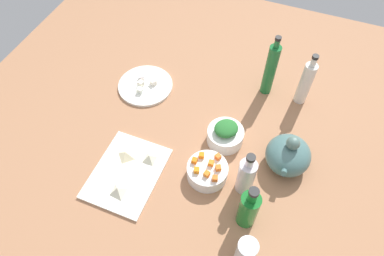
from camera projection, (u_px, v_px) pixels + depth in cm
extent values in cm
cube|color=#A16E4C|center=(192.00, 138.00, 133.84)|extent=(190.00, 190.00, 3.00)
cube|color=white|center=(127.00, 173.00, 122.63)|extent=(29.50, 22.86, 1.00)
cylinder|color=white|center=(145.00, 86.00, 146.97)|extent=(22.99, 22.99, 1.20)
cylinder|color=white|center=(225.00, 136.00, 128.89)|extent=(13.54, 13.54, 6.01)
cylinder|color=white|center=(207.00, 171.00, 120.45)|extent=(14.31, 14.31, 5.52)
ellipsoid|color=#466C6A|center=(288.00, 155.00, 120.91)|extent=(16.59, 15.71, 11.36)
sphere|color=#4F6C65|center=(293.00, 143.00, 114.79)|extent=(4.64, 4.64, 4.64)
cylinder|color=#466C6A|center=(284.00, 170.00, 115.92)|extent=(5.38, 2.00, 3.93)
cylinder|color=#1C6831|center=(270.00, 70.00, 136.69)|extent=(4.62, 4.62, 23.45)
cylinder|color=#1C6831|center=(277.00, 44.00, 125.73)|extent=(2.08, 2.08, 3.55)
cylinder|color=black|center=(278.00, 38.00, 123.80)|extent=(2.31, 2.31, 1.20)
cylinder|color=silver|center=(246.00, 177.00, 113.71)|extent=(5.85, 5.85, 15.41)
cylinder|color=silver|center=(250.00, 162.00, 105.94)|extent=(2.63, 2.63, 3.72)
cylinder|color=black|center=(251.00, 158.00, 103.95)|extent=(2.92, 2.92, 1.20)
cylinder|color=silver|center=(305.00, 84.00, 135.31)|extent=(4.85, 4.85, 19.28)
cylinder|color=silver|center=(314.00, 62.00, 125.98)|extent=(2.18, 2.18, 3.71)
cylinder|color=black|center=(316.00, 57.00, 123.99)|extent=(2.42, 2.42, 1.20)
cylinder|color=#156824|center=(248.00, 210.00, 107.00)|extent=(6.27, 6.27, 15.46)
cylinder|color=#156824|center=(253.00, 196.00, 99.01)|extent=(2.82, 2.82, 4.24)
cylinder|color=black|center=(254.00, 192.00, 96.81)|extent=(3.13, 3.13, 1.20)
cylinder|color=white|center=(246.00, 253.00, 100.31)|extent=(5.93, 5.93, 13.52)
cube|color=orange|center=(197.00, 170.00, 116.56)|extent=(2.26, 2.26, 1.80)
cube|color=orange|center=(211.00, 163.00, 118.16)|extent=(1.91, 1.91, 1.80)
cube|color=orange|center=(202.00, 156.00, 119.94)|extent=(2.20, 2.20, 1.80)
cube|color=orange|center=(218.00, 157.00, 119.65)|extent=(2.43, 2.43, 1.80)
cube|color=orange|center=(194.00, 161.00, 118.77)|extent=(1.92, 1.92, 1.80)
cube|color=orange|center=(207.00, 174.00, 115.74)|extent=(2.21, 2.21, 1.80)
cube|color=orange|center=(218.00, 168.00, 117.09)|extent=(2.44, 2.44, 1.80)
cube|color=orange|center=(215.00, 178.00, 114.79)|extent=(2.27, 2.27, 1.80)
ellipsoid|color=#286E2D|center=(226.00, 128.00, 124.98)|extent=(12.00, 11.91, 3.61)
cube|color=white|center=(142.00, 77.00, 147.42)|extent=(2.96, 2.96, 2.20)
cube|color=white|center=(153.00, 82.00, 145.77)|extent=(3.02, 3.02, 2.20)
cube|color=white|center=(140.00, 90.00, 143.13)|extent=(2.43, 2.43, 2.20)
cube|color=white|center=(141.00, 83.00, 145.37)|extent=(2.62, 2.62, 2.20)
pyramid|color=beige|center=(126.00, 154.00, 125.11)|extent=(5.28, 5.26, 2.52)
pyramid|color=beige|center=(149.00, 158.00, 124.10)|extent=(5.91, 5.91, 2.86)
pyramid|color=beige|center=(118.00, 190.00, 116.61)|extent=(7.07, 7.03, 2.99)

